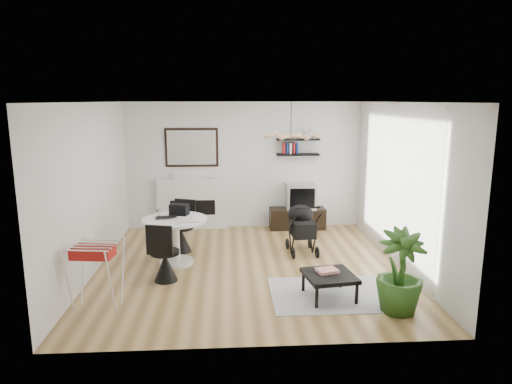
{
  "coord_description": "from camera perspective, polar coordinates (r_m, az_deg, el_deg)",
  "views": [
    {
      "loc": [
        -0.34,
        -7.18,
        2.73
      ],
      "look_at": [
        0.13,
        0.4,
        1.2
      ],
      "focal_mm": 32.0,
      "sensor_mm": 36.0,
      "label": 1
    }
  ],
  "objects": [
    {
      "name": "chair_near",
      "position": [
        7.17,
        -11.32,
        -8.66
      ],
      "size": [
        0.47,
        0.49,
        0.94
      ],
      "rotation": [
        0.0,
        0.0,
        2.9
      ],
      "color": "black",
      "rests_on": "floor"
    },
    {
      "name": "floor",
      "position": [
        7.69,
        -0.8,
        -9.37
      ],
      "size": [
        5.0,
        5.0,
        0.0
      ],
      "primitive_type": "plane",
      "color": "olive",
      "rests_on": "ground"
    },
    {
      "name": "newspaper",
      "position": [
        7.57,
        -8.53,
        -3.5
      ],
      "size": [
        0.41,
        0.36,
        0.01
      ],
      "primitive_type": "cube",
      "rotation": [
        0.0,
        0.0,
        0.15
      ],
      "color": "silver",
      "rests_on": "dining_table"
    },
    {
      "name": "fireplace",
      "position": [
        9.85,
        -7.91,
        -0.68
      ],
      "size": [
        1.5,
        0.17,
        2.16
      ],
      "color": "white",
      "rests_on": "floor"
    },
    {
      "name": "dining_table",
      "position": [
        7.8,
        -10.06,
        -5.2
      ],
      "size": [
        1.08,
        1.08,
        0.79
      ],
      "color": "white",
      "rests_on": "floor"
    },
    {
      "name": "wall_back",
      "position": [
        9.79,
        -1.54,
        3.31
      ],
      "size": [
        5.0,
        0.0,
        5.0
      ],
      "primitive_type": "plane",
      "rotation": [
        1.57,
        0.0,
        0.0
      ],
      "color": "white",
      "rests_on": "floor"
    },
    {
      "name": "pendant_lamp",
      "position": [
        7.58,
        4.38,
        6.99
      ],
      "size": [
        0.9,
        0.9,
        0.1
      ],
      "primitive_type": null,
      "color": "tan",
      "rests_on": "ceiling"
    },
    {
      "name": "ceiling",
      "position": [
        7.19,
        -0.86,
        11.17
      ],
      "size": [
        5.0,
        5.0,
        0.0
      ],
      "primitive_type": "plane",
      "color": "white",
      "rests_on": "wall_back"
    },
    {
      "name": "wall_left",
      "position": [
        7.63,
        -19.94,
        0.3
      ],
      "size": [
        0.0,
        5.0,
        5.0
      ],
      "primitive_type": "plane",
      "rotation": [
        1.57,
        0.0,
        1.57
      ],
      "color": "white",
      "rests_on": "floor"
    },
    {
      "name": "black_bag",
      "position": [
        7.95,
        -9.56,
        -2.16
      ],
      "size": [
        0.35,
        0.27,
        0.19
      ],
      "primitive_type": "cube",
      "rotation": [
        0.0,
        0.0,
        -0.32
      ],
      "color": "black",
      "rests_on": "dining_table"
    },
    {
      "name": "drying_rack",
      "position": [
        6.46,
        -19.36,
        -9.72
      ],
      "size": [
        0.67,
        0.63,
        0.9
      ],
      "rotation": [
        0.0,
        0.0,
        -0.13
      ],
      "color": "white",
      "rests_on": "floor"
    },
    {
      "name": "tv_console",
      "position": [
        9.9,
        5.18,
        -3.29
      ],
      "size": [
        1.19,
        0.42,
        0.45
      ],
      "primitive_type": "cube",
      "color": "black",
      "rests_on": "floor"
    },
    {
      "name": "laptop",
      "position": [
        7.72,
        -11.13,
        -3.23
      ],
      "size": [
        0.41,
        0.32,
        0.03
      ],
      "primitive_type": "imported",
      "rotation": [
        0.0,
        0.0,
        0.27
      ],
      "color": "black",
      "rests_on": "dining_table"
    },
    {
      "name": "wall_right",
      "position": [
        7.85,
        17.73,
        0.74
      ],
      "size": [
        0.0,
        5.0,
        5.0
      ],
      "primitive_type": "plane",
      "rotation": [
        1.57,
        0.0,
        -1.57
      ],
      "color": "white",
      "rests_on": "floor"
    },
    {
      "name": "shelf_upper",
      "position": [
        9.7,
        5.28,
        6.58
      ],
      "size": [
        0.9,
        0.25,
        0.04
      ],
      "primitive_type": "cube",
      "color": "black",
      "rests_on": "wall_back"
    },
    {
      "name": "coffee_table",
      "position": [
        6.55,
        9.16,
        -10.39
      ],
      "size": [
        0.76,
        0.76,
        0.34
      ],
      "rotation": [
        0.0,
        0.0,
        0.15
      ],
      "color": "black",
      "rests_on": "rug"
    },
    {
      "name": "drinking_glass",
      "position": [
        7.94,
        -12.09,
        -2.56
      ],
      "size": [
        0.07,
        0.07,
        0.11
      ],
      "primitive_type": "cylinder",
      "color": "white",
      "rests_on": "dining_table"
    },
    {
      "name": "potted_plant",
      "position": [
        6.26,
        17.57,
        -9.48
      ],
      "size": [
        0.65,
        0.65,
        1.11
      ],
      "primitive_type": "imported",
      "rotation": [
        0.0,
        0.0,
        0.06
      ],
      "color": "#275117",
      "rests_on": "floor"
    },
    {
      "name": "shelf_lower",
      "position": [
        9.73,
        5.25,
        4.7
      ],
      "size": [
        0.9,
        0.25,
        0.04
      ],
      "primitive_type": "cube",
      "color": "black",
      "rests_on": "wall_back"
    },
    {
      "name": "stroller",
      "position": [
        8.35,
        5.73,
        -4.77
      ],
      "size": [
        0.52,
        0.81,
        0.96
      ],
      "rotation": [
        0.0,
        0.0,
        0.06
      ],
      "color": "black",
      "rests_on": "floor"
    },
    {
      "name": "magazines",
      "position": [
        6.59,
        8.88,
        -9.67
      ],
      "size": [
        0.34,
        0.29,
        0.04
      ],
      "primitive_type": "cube",
      "rotation": [
        0.0,
        0.0,
        0.26
      ],
      "color": "#DF4437",
      "rests_on": "coffee_table"
    },
    {
      "name": "chair_far",
      "position": [
        8.48,
        -9.27,
        -5.41
      ],
      "size": [
        0.49,
        0.51,
        0.94
      ],
      "rotation": [
        0.0,
        0.0,
        -0.35
      ],
      "color": "black",
      "rests_on": "floor"
    },
    {
      "name": "rug",
      "position": [
        6.78,
        9.57,
        -12.45
      ],
      "size": [
        1.77,
        1.28,
        0.01
      ],
      "primitive_type": "cube",
      "color": "#A9A9A9",
      "rests_on": "floor"
    },
    {
      "name": "sheer_curtain",
      "position": [
        8.0,
        16.55,
        1.0
      ],
      "size": [
        0.04,
        3.6,
        2.6
      ],
      "primitive_type": "cube",
      "color": "white",
      "rests_on": "wall_right"
    },
    {
      "name": "crt_tv",
      "position": [
        9.8,
        5.58,
        -0.51
      ],
      "size": [
        0.62,
        0.54,
        0.54
      ],
      "color": "#B8B8BB",
      "rests_on": "tv_console"
    }
  ]
}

